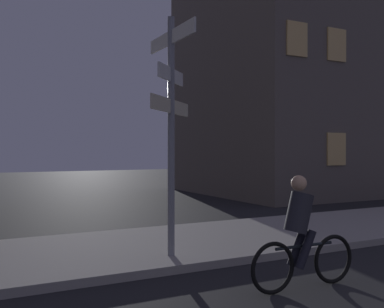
{
  "coord_description": "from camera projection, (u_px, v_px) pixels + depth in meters",
  "views": [
    {
      "loc": [
        -4.56,
        -1.58,
        1.96
      ],
      "look_at": [
        -0.97,
        5.31,
        1.89
      ],
      "focal_mm": 41.31,
      "sensor_mm": 36.0,
      "label": 1
    }
  ],
  "objects": [
    {
      "name": "sidewalk_kerb",
      "position": [
        209.0,
        241.0,
        9.22
      ],
      "size": [
        40.0,
        3.48,
        0.14
      ],
      "primitive_type": "cube",
      "color": "#9E9991",
      "rests_on": "ground_plane"
    },
    {
      "name": "building_right_block",
      "position": [
        299.0,
        38.0,
        20.82
      ],
      "size": [
        9.4,
        8.44,
        14.52
      ],
      "color": "#6B6056",
      "rests_on": "ground_plane"
    },
    {
      "name": "cyclist",
      "position": [
        301.0,
        236.0,
        6.21
      ],
      "size": [
        1.82,
        0.32,
        1.61
      ],
      "color": "black",
      "rests_on": "ground_plane"
    },
    {
      "name": "signpost",
      "position": [
        171.0,
        113.0,
        7.61
      ],
      "size": [
        1.28,
        1.79,
        4.12
      ],
      "color": "gray",
      "rests_on": "sidewalk_kerb"
    }
  ]
}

